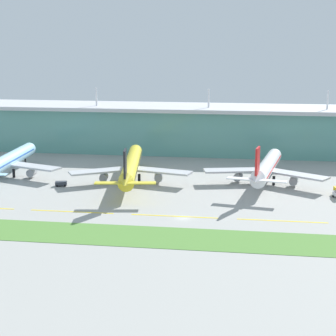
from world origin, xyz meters
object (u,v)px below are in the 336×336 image
airliner_near_middle (131,166)px  pushback_tug (61,183)px  airliner_nearest (7,161)px  airliner_far_middle (266,168)px

airliner_near_middle → pushback_tug: airliner_near_middle is taller
airliner_near_middle → airliner_nearest: bearing=178.1°
airliner_nearest → airliner_near_middle: (52.60, -1.79, 0.01)m
airliner_far_middle → airliner_nearest: bearing=-178.2°
airliner_nearest → airliner_near_middle: 52.63m
airliner_nearest → pushback_tug: (27.02, -11.99, -5.35)m
airliner_nearest → pushback_tug: airliner_nearest is taller
pushback_tug → airliner_near_middle: bearing=21.8°
airliner_near_middle → airliner_far_middle: (52.92, 5.02, -0.01)m
airliner_nearest → pushback_tug: 30.05m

